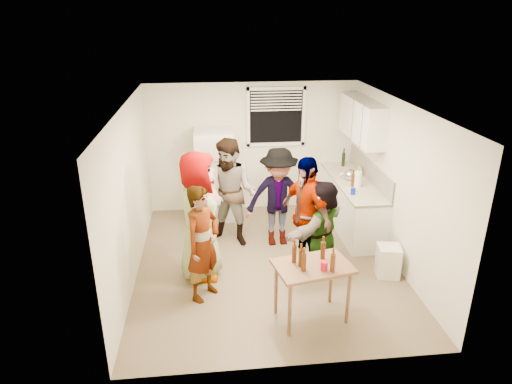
{
  "coord_description": "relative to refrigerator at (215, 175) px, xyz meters",
  "views": [
    {
      "loc": [
        -0.84,
        -6.22,
        3.72
      ],
      "look_at": [
        -0.15,
        0.18,
        1.15
      ],
      "focal_mm": 32.0,
      "sensor_mm": 36.0,
      "label": 1
    }
  ],
  "objects": [
    {
      "name": "guest_back_right",
      "position": [
        1.02,
        -1.22,
        -0.85
      ],
      "size": [
        1.16,
        1.73,
        0.63
      ],
      "primitive_type": "imported",
      "rotation": [
        0.0,
        0.0,
        0.04
      ],
      "color": "#3B3A3F",
      "rests_on": "ground"
    },
    {
      "name": "upper_cabinets",
      "position": [
        2.58,
        -0.53,
        1.1
      ],
      "size": [
        0.34,
        1.6,
        0.7
      ],
      "primitive_type": "cube",
      "color": "white",
      "rests_on": "room"
    },
    {
      "name": "kettle",
      "position": [
        2.4,
        -0.68,
        0.05
      ],
      "size": [
        0.32,
        0.3,
        0.21
      ],
      "primitive_type": null,
      "rotation": [
        0.0,
        0.0,
        -0.38
      ],
      "color": "silver",
      "rests_on": "countertop"
    },
    {
      "name": "beer_bottle_table",
      "position": [
        0.92,
        -3.2,
        -0.06
      ],
      "size": [
        0.06,
        0.06,
        0.23
      ],
      "primitive_type": "cylinder",
      "color": "#47230C",
      "rests_on": "serving_table"
    },
    {
      "name": "guest_stripe",
      "position": [
        -0.22,
        -2.65,
        -0.85
      ],
      "size": [
        1.65,
        1.49,
        0.39
      ],
      "primitive_type": "imported",
      "rotation": [
        0.0,
        0.0,
        0.9
      ],
      "color": "#141933",
      "rests_on": "ground"
    },
    {
      "name": "guest_grey",
      "position": [
        -0.26,
        -2.1,
        -0.85
      ],
      "size": [
        2.05,
        1.2,
        0.62
      ],
      "primitive_type": "imported",
      "rotation": [
        0.0,
        0.0,
        1.44
      ],
      "color": "gray",
      "rests_on": "ground"
    },
    {
      "name": "refrigerator",
      "position": [
        0.0,
        0.0,
        0.0
      ],
      "size": [
        0.7,
        0.7,
        1.7
      ],
      "primitive_type": "cube",
      "color": "white",
      "rests_on": "ground"
    },
    {
      "name": "wine_bottle",
      "position": [
        2.5,
        0.1,
        0.05
      ],
      "size": [
        0.07,
        0.07,
        0.27
      ],
      "primitive_type": "cylinder",
      "color": "black",
      "rests_on": "countertop"
    },
    {
      "name": "paper_towel",
      "position": [
        2.43,
        -1.0,
        0.05
      ],
      "size": [
        0.13,
        0.13,
        0.27
      ],
      "primitive_type": "cylinder",
      "color": "white",
      "rests_on": "countertop"
    },
    {
      "name": "red_cup",
      "position": [
        1.24,
        -3.43,
        -0.06
      ],
      "size": [
        0.09,
        0.09,
        0.12
      ],
      "primitive_type": "cylinder",
      "color": "red",
      "rests_on": "serving_table"
    },
    {
      "name": "countertop",
      "position": [
        2.45,
        -0.73,
        0.03
      ],
      "size": [
        0.64,
        2.22,
        0.04
      ],
      "primitive_type": "cube",
      "color": "beige",
      "rests_on": "counter_lower"
    },
    {
      "name": "backsplash",
      "position": [
        2.74,
        -0.73,
        0.23
      ],
      "size": [
        0.03,
        2.2,
        0.36
      ],
      "primitive_type": "cube",
      "color": "#B5AFA6",
      "rests_on": "countertop"
    },
    {
      "name": "beer_bottle_counter",
      "position": [
        2.35,
        -1.0,
        0.05
      ],
      "size": [
        0.06,
        0.06,
        0.22
      ],
      "primitive_type": "cylinder",
      "color": "#47230C",
      "rests_on": "countertop"
    },
    {
      "name": "room",
      "position": [
        0.75,
        -1.88,
        -0.85
      ],
      "size": [
        4.0,
        4.5,
        2.5
      ],
      "primitive_type": null,
      "color": "silver",
      "rests_on": "ground"
    },
    {
      "name": "counter_lower",
      "position": [
        2.45,
        -0.73,
        -0.42
      ],
      "size": [
        0.6,
        2.2,
        0.86
      ],
      "primitive_type": "cube",
      "color": "white",
      "rests_on": "ground"
    },
    {
      "name": "serving_table",
      "position": [
        1.14,
        -3.3,
        -0.85
      ],
      "size": [
        1.04,
        0.8,
        0.79
      ],
      "primitive_type": null,
      "rotation": [
        0.0,
        0.0,
        0.2
      ],
      "color": "brown",
      "rests_on": "ground"
    },
    {
      "name": "trash_bin",
      "position": [
        2.51,
        -2.41,
        -0.6
      ],
      "size": [
        0.38,
        0.38,
        0.48
      ],
      "primitive_type": "cube",
      "rotation": [
        0.0,
        0.0,
        -0.19
      ],
      "color": "white",
      "rests_on": "ground"
    },
    {
      "name": "blue_cup",
      "position": [
        2.25,
        -1.35,
        0.05
      ],
      "size": [
        0.08,
        0.08,
        0.11
      ],
      "primitive_type": "cylinder",
      "color": "#0623D7",
      "rests_on": "countertop"
    },
    {
      "name": "guest_back_left",
      "position": [
        0.25,
        -1.13,
        -0.85
      ],
      "size": [
        1.59,
        2.04,
        0.7
      ],
      "primitive_type": "imported",
      "rotation": [
        0.0,
        0.0,
        -0.44
      ],
      "color": "brown",
      "rests_on": "ground"
    },
    {
      "name": "guest_orange",
      "position": [
        1.51,
        -2.22,
        -0.85
      ],
      "size": [
        2.03,
        2.03,
        0.44
      ],
      "primitive_type": "imported",
      "rotation": [
        0.0,
        0.0,
        3.96
      ],
      "color": "#B9783C",
      "rests_on": "ground"
    },
    {
      "name": "window",
      "position": [
        1.2,
        0.33,
        1.0
      ],
      "size": [
        1.12,
        0.1,
        1.06
      ],
      "primitive_type": null,
      "color": "white",
      "rests_on": "room"
    },
    {
      "name": "picture_frame",
      "position": [
        2.67,
        -0.42,
        0.12
      ],
      "size": [
        0.02,
        0.18,
        0.15
      ],
      "primitive_type": "cube",
      "color": "#E9BD5D",
      "rests_on": "countertop"
    },
    {
      "name": "guest_black",
      "position": [
        1.3,
        -2.08,
        -0.85
      ],
      "size": [
        2.09,
        1.75,
        0.44
      ],
      "primitive_type": "imported",
      "rotation": [
        0.0,
        0.0,
        -1.12
      ],
      "color": "black",
      "rests_on": "ground"
    }
  ]
}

